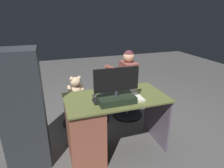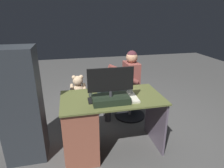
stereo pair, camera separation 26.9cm
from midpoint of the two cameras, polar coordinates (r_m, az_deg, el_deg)
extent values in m
plane|color=#4C4B4A|center=(2.97, -4.18, -13.85)|extent=(10.00, 10.00, 0.00)
cube|color=brown|center=(2.29, -2.18, -4.17)|extent=(1.21, 0.66, 0.02)
cube|color=brown|center=(2.40, -11.52, -13.30)|extent=(0.39, 0.61, 0.71)
cube|color=#584E5D|center=(2.66, 10.20, -9.56)|extent=(0.02, 0.60, 0.71)
cube|color=black|center=(2.14, -2.31, -4.63)|extent=(0.41, 0.23, 0.07)
cylinder|color=#333338|center=(2.11, -2.34, -2.92)|extent=(0.04, 0.04, 0.06)
cube|color=black|center=(2.05, -2.40, 1.26)|extent=(0.51, 0.02, 0.26)
cube|color=black|center=(2.06, -2.51, 1.38)|extent=(0.46, 0.00, 0.23)
cube|color=black|center=(2.37, -1.52, -2.77)|extent=(0.42, 0.14, 0.02)
ellipsoid|color=#232823|center=(2.29, -8.52, -3.61)|extent=(0.06, 0.10, 0.04)
cylinder|color=white|center=(2.37, 2.95, -1.82)|extent=(0.07, 0.07, 0.09)
cube|color=black|center=(2.17, -8.56, -5.30)|extent=(0.05, 0.15, 0.02)
cube|color=beige|center=(2.26, 2.43, -3.88)|extent=(0.23, 0.31, 0.02)
cylinder|color=black|center=(3.23, -12.36, -10.94)|extent=(0.49, 0.49, 0.03)
cylinder|color=gray|center=(3.14, -12.62, -8.03)|extent=(0.04, 0.04, 0.35)
cylinder|color=#40364C|center=(3.05, -12.91, -4.65)|extent=(0.40, 0.40, 0.06)
ellipsoid|color=tan|center=(3.00, -13.11, -2.41)|extent=(0.19, 0.16, 0.20)
sphere|color=tan|center=(2.94, -13.36, 0.49)|extent=(0.16, 0.16, 0.16)
sphere|color=beige|center=(3.01, -13.47, 0.69)|extent=(0.06, 0.06, 0.06)
sphere|color=tan|center=(2.93, -12.39, 1.68)|extent=(0.07, 0.07, 0.07)
sphere|color=tan|center=(2.92, -14.51, 1.45)|extent=(0.07, 0.07, 0.07)
cylinder|color=tan|center=(3.02, -11.47, -1.27)|extent=(0.06, 0.15, 0.10)
cylinder|color=tan|center=(3.01, -15.02, -1.68)|extent=(0.06, 0.15, 0.10)
cylinder|color=tan|center=(3.13, -12.32, -2.72)|extent=(0.06, 0.12, 0.06)
cylinder|color=tan|center=(3.12, -14.13, -2.93)|extent=(0.06, 0.12, 0.06)
cylinder|color=black|center=(3.38, 2.20, -8.97)|extent=(0.51, 0.51, 0.03)
cylinder|color=gray|center=(3.29, 2.25, -6.14)|extent=(0.04, 0.04, 0.35)
cylinder|color=#295270|center=(3.20, 2.30, -2.87)|extent=(0.41, 0.41, 0.06)
cube|color=brown|center=(3.10, 2.37, 1.96)|extent=(0.21, 0.33, 0.51)
sphere|color=tan|center=(3.01, 2.47, 8.10)|extent=(0.18, 0.18, 0.18)
sphere|color=#4B232B|center=(3.00, 2.47, 8.43)|extent=(0.17, 0.17, 0.17)
cylinder|color=brown|center=(2.85, 1.01, 1.93)|extent=(0.40, 0.09, 0.24)
cylinder|color=brown|center=(3.21, -1.18, 4.08)|extent=(0.40, 0.09, 0.24)
cylinder|color=#3E3A3E|center=(3.05, -0.69, -3.08)|extent=(0.40, 0.12, 0.11)
cylinder|color=#3E3A3E|center=(3.11, -4.24, -7.50)|extent=(0.10, 0.10, 0.43)
cylinder|color=#3E3A3E|center=(3.20, -1.58, -1.87)|extent=(0.40, 0.12, 0.11)
cylinder|color=#3E3A3E|center=(3.26, -4.94, -6.10)|extent=(0.10, 0.10, 0.43)
cube|color=#282C31|center=(2.35, -27.95, -7.29)|extent=(0.44, 0.36, 1.35)
camera|label=1|loc=(0.13, -92.86, -1.07)|focal=30.75mm
camera|label=2|loc=(0.13, 87.14, 1.07)|focal=30.75mm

